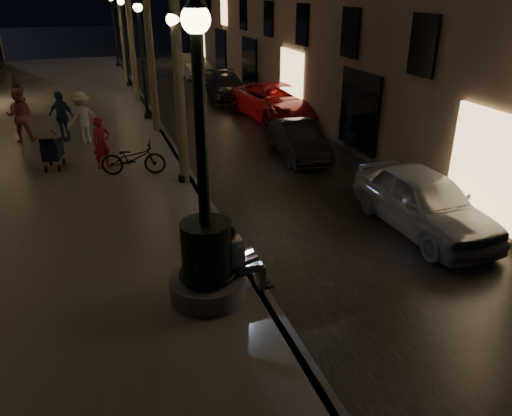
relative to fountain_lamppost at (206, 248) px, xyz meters
name	(u,v)px	position (x,y,z in m)	size (l,w,h in m)	color
ground	(158,128)	(1.00, 13.00, -1.21)	(120.00, 120.00, 0.00)	black
cobble_lane	(228,122)	(4.00, 13.00, -1.20)	(6.00, 45.00, 0.02)	black
promenade	(56,134)	(-3.00, 13.00, -1.11)	(8.00, 45.00, 0.20)	slate
curb_strip	(158,125)	(1.00, 13.00, -1.11)	(0.25, 45.00, 0.20)	#59595B
fountain_lamppost	(206,248)	(0.00, 0.00, 0.00)	(1.40, 1.40, 5.21)	#59595B
seated_man_laptop	(240,257)	(0.61, 0.00, -0.30)	(0.98, 0.33, 1.35)	tan
lamp_curb_a	(177,76)	(0.70, 6.00, 2.02)	(0.36, 0.36, 4.81)	black
lamp_curb_b	(141,45)	(0.70, 14.00, 2.02)	(0.36, 0.36, 4.81)	black
lamp_curb_c	(124,29)	(0.70, 22.00, 2.02)	(0.36, 0.36, 4.81)	black
lamp_curb_d	(113,20)	(0.70, 30.00, 2.02)	(0.36, 0.36, 4.81)	black
stroller	(52,150)	(-2.89, 8.35, -0.41)	(0.64, 1.19, 1.20)	black
car_front	(424,201)	(5.66, 1.45, -0.47)	(1.74, 4.32, 1.47)	#929599
car_second	(298,140)	(5.00, 7.56, -0.60)	(1.29, 3.70, 1.22)	black
car_third	(277,102)	(6.20, 12.80, -0.45)	(2.52, 5.46, 1.52)	maroon
car_rear	(227,87)	(5.23, 17.49, -0.57)	(1.80, 4.44, 1.29)	#2B2B30
car_fifth	(192,65)	(5.00, 25.07, -0.50)	(1.51, 4.32, 1.42)	#A6A5A0
pedestrian_red	(102,143)	(-1.42, 7.96, -0.21)	(0.58, 0.38, 1.60)	red
pedestrian_pink	(20,115)	(-4.05, 11.95, -0.05)	(0.93, 0.73, 1.92)	#C26776
pedestrian_white	(82,118)	(-1.91, 11.07, -0.10)	(1.18, 0.68, 1.83)	white
pedestrian_blue	(61,116)	(-2.64, 11.59, -0.11)	(1.05, 0.44, 1.80)	#275590
pedestrian_dark	(18,95)	(-4.51, 16.47, -0.15)	(0.84, 0.55, 1.73)	#38373D
bicycle	(133,158)	(-0.58, 7.06, -0.51)	(0.67, 1.91, 1.00)	black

